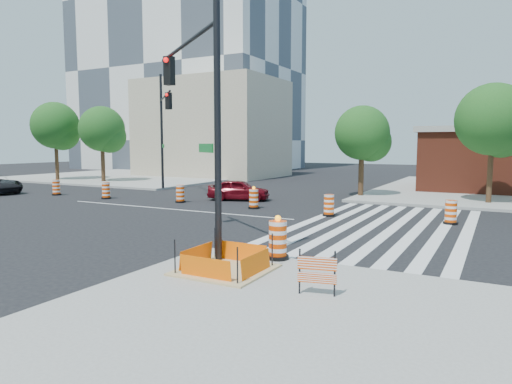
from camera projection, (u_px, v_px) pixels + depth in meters
ground at (171, 209)px, 23.83m from camera, size 120.00×120.00×0.00m
sidewalk_nw at (144, 176)px, 48.07m from camera, size 22.00×22.00×0.15m
crosswalk_east at (382, 227)px, 18.67m from camera, size 6.75×13.50×0.01m
lane_centerline at (171, 209)px, 23.83m from camera, size 14.00×0.12×0.01m
excavation_pit at (225, 268)px, 11.69m from camera, size 2.20×2.20×0.90m
tower_nw at (187, 4)px, 62.57m from camera, size 28.00×18.00×45.00m
beige_midrise at (213, 129)px, 48.23m from camera, size 14.00×10.00×10.00m
red_coupe at (239, 190)px, 27.53m from camera, size 4.01×2.60×1.27m
signal_pole_se at (198, 87)px, 13.70m from camera, size 5.08×3.95×8.33m
signal_pole_nw at (164, 120)px, 31.77m from camera, size 4.52×4.54×8.29m
pit_drum at (278, 241)px, 12.85m from camera, size 0.64×0.64×1.25m
barricade at (317, 270)px, 9.76m from camera, size 0.83×0.23×0.99m
tree_north_a at (56, 128)px, 41.47m from camera, size 4.24×4.24×7.20m
tree_north_b at (103, 132)px, 39.65m from camera, size 3.95×3.92×6.67m
tree_north_c at (363, 136)px, 28.64m from camera, size 3.48×3.41×5.80m
tree_north_d at (493, 124)px, 24.96m from camera, size 3.95×3.95×6.71m
median_drum_0 at (56, 188)px, 30.33m from camera, size 0.60×0.60×1.02m
median_drum_1 at (106, 191)px, 28.31m from camera, size 0.60×0.60×1.02m
median_drum_2 at (180, 194)px, 26.51m from camera, size 0.60×0.60×1.02m
median_drum_3 at (254, 199)px, 24.00m from camera, size 0.60×0.60×1.18m
median_drum_4 at (329, 206)px, 21.50m from camera, size 0.60×0.60×1.02m
median_drum_5 at (451, 213)px, 19.30m from camera, size 0.60×0.60×1.02m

